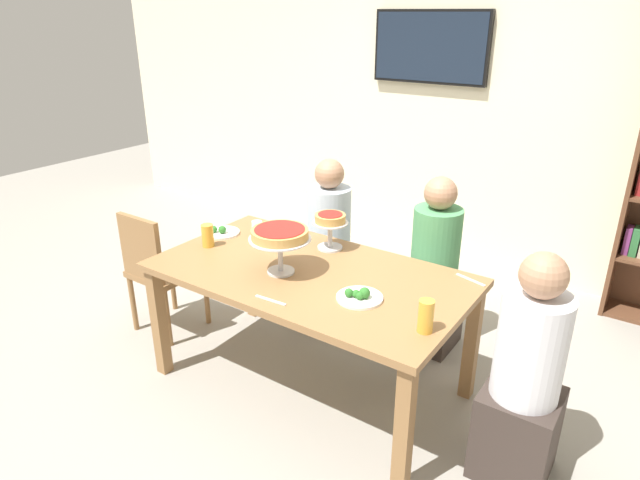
% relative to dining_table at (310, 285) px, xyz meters
% --- Properties ---
extents(ground_plane, '(12.00, 12.00, 0.00)m').
position_rel_dining_table_xyz_m(ground_plane, '(0.00, 0.00, -0.66)').
color(ground_plane, gray).
extents(rear_partition, '(8.00, 0.12, 2.80)m').
position_rel_dining_table_xyz_m(rear_partition, '(0.00, 2.20, 0.74)').
color(rear_partition, beige).
rests_on(rear_partition, ground_plane).
extents(dining_table, '(1.73, 0.96, 0.74)m').
position_rel_dining_table_xyz_m(dining_table, '(0.00, 0.00, 0.00)').
color(dining_table, olive).
rests_on(dining_table, ground_plane).
extents(television, '(0.97, 0.05, 0.56)m').
position_rel_dining_table_xyz_m(television, '(-0.32, 2.11, 1.13)').
color(television, black).
extents(diner_far_right, '(0.34, 0.34, 1.15)m').
position_rel_dining_table_xyz_m(diner_far_right, '(0.40, 0.79, -0.17)').
color(diner_far_right, '#382D28').
rests_on(diner_far_right, ground_plane).
extents(diner_head_east, '(0.34, 0.34, 1.15)m').
position_rel_dining_table_xyz_m(diner_head_east, '(1.19, -0.00, -0.17)').
color(diner_head_east, '#382D28').
rests_on(diner_head_east, ground_plane).
extents(diner_far_left, '(0.34, 0.34, 1.15)m').
position_rel_dining_table_xyz_m(diner_far_left, '(-0.38, 0.77, -0.17)').
color(diner_far_left, '#382D28').
rests_on(diner_far_left, ground_plane).
extents(chair_head_west, '(0.40, 0.40, 0.87)m').
position_rel_dining_table_xyz_m(chair_head_west, '(-1.17, -0.10, -0.17)').
color(chair_head_west, olive).
rests_on(chair_head_west, ground_plane).
extents(deep_dish_pizza_stand, '(0.34, 0.34, 0.25)m').
position_rel_dining_table_xyz_m(deep_dish_pizza_stand, '(-0.12, -0.10, 0.29)').
color(deep_dish_pizza_stand, silver).
rests_on(deep_dish_pizza_stand, dining_table).
extents(personal_pizza_stand, '(0.21, 0.21, 0.22)m').
position_rel_dining_table_xyz_m(personal_pizza_stand, '(-0.08, 0.32, 0.25)').
color(personal_pizza_stand, silver).
rests_on(personal_pizza_stand, dining_table).
extents(salad_plate_near_diner, '(0.22, 0.22, 0.06)m').
position_rel_dining_table_xyz_m(salad_plate_near_diner, '(-0.78, 0.12, 0.10)').
color(salad_plate_near_diner, white).
rests_on(salad_plate_near_diner, dining_table).
extents(salad_plate_far_diner, '(0.23, 0.23, 0.07)m').
position_rel_dining_table_xyz_m(salad_plate_far_diner, '(0.39, -0.12, 0.10)').
color(salad_plate_far_diner, white).
rests_on(salad_plate_far_diner, dining_table).
extents(beer_glass_amber_tall, '(0.07, 0.07, 0.14)m').
position_rel_dining_table_xyz_m(beer_glass_amber_tall, '(-0.70, -0.07, 0.15)').
color(beer_glass_amber_tall, gold).
rests_on(beer_glass_amber_tall, dining_table).
extents(beer_glass_amber_short, '(0.07, 0.07, 0.15)m').
position_rel_dining_table_xyz_m(beer_glass_amber_short, '(0.78, -0.20, 0.16)').
color(beer_glass_amber_short, gold).
rests_on(beer_glass_amber_short, dining_table).
extents(water_glass_clear_near, '(0.06, 0.06, 0.11)m').
position_rel_dining_table_xyz_m(water_glass_clear_near, '(-0.54, 0.19, 0.14)').
color(water_glass_clear_near, white).
rests_on(water_glass_clear_near, dining_table).
extents(cutlery_fork_near, '(0.18, 0.07, 0.00)m').
position_rel_dining_table_xyz_m(cutlery_fork_near, '(0.77, 0.39, 0.09)').
color(cutlery_fork_near, silver).
rests_on(cutlery_fork_near, dining_table).
extents(cutlery_knife_near, '(0.18, 0.03, 0.00)m').
position_rel_dining_table_xyz_m(cutlery_knife_near, '(0.03, -0.38, 0.09)').
color(cutlery_knife_near, silver).
rests_on(cutlery_knife_near, dining_table).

